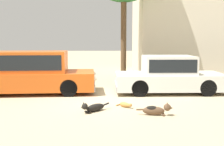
{
  "coord_description": "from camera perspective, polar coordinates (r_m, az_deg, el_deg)",
  "views": [
    {
      "loc": [
        0.23,
        -9.78,
        2.11
      ],
      "look_at": [
        0.19,
        0.2,
        0.9
      ],
      "focal_mm": 45.19,
      "sensor_mm": 36.0,
      "label": 1
    }
  ],
  "objects": [
    {
      "name": "stray_dog_spotted",
      "position": [
        7.97,
        9.2,
        -7.33
      ],
      "size": [
        1.02,
        0.28,
        0.37
      ],
      "rotation": [
        0.0,
        0.0,
        6.14
      ],
      "color": "brown",
      "rests_on": "ground_plane"
    },
    {
      "name": "parked_sedan_second",
      "position": [
        11.34,
        11.66,
        -0.3
      ],
      "size": [
        4.38,
        1.92,
        1.45
      ],
      "rotation": [
        0.0,
        0.0,
        0.03
      ],
      "color": "silver",
      "rests_on": "ground_plane"
    },
    {
      "name": "stray_cat",
      "position": [
        8.8,
        2.91,
        -6.44
      ],
      "size": [
        0.5,
        0.54,
        0.16
      ],
      "rotation": [
        0.0,
        0.0,
        5.5
      ],
      "color": "#B77F3D",
      "rests_on": "ground_plane"
    },
    {
      "name": "ground_plane",
      "position": [
        10.01,
        -1.1,
        -5.26
      ],
      "size": [
        80.0,
        80.0,
        0.0
      ],
      "primitive_type": "plane",
      "color": "tan"
    },
    {
      "name": "stray_dog_tan",
      "position": [
        8.26,
        -3.58,
        -6.95
      ],
      "size": [
        0.82,
        0.79,
        0.33
      ],
      "rotation": [
        0.0,
        0.0,
        3.91
      ],
      "color": "black",
      "rests_on": "ground_plane"
    },
    {
      "name": "parked_sedan_nearest",
      "position": [
        11.38,
        -15.61,
        0.27
      ],
      "size": [
        4.92,
        2.14,
        1.63
      ],
      "rotation": [
        0.0,
        0.0,
        0.08
      ],
      "color": "#D15619",
      "rests_on": "ground_plane"
    }
  ]
}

